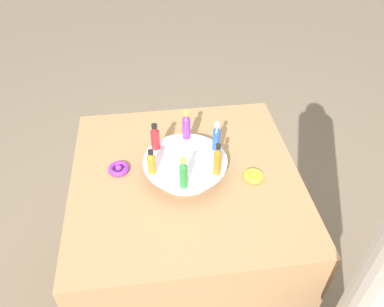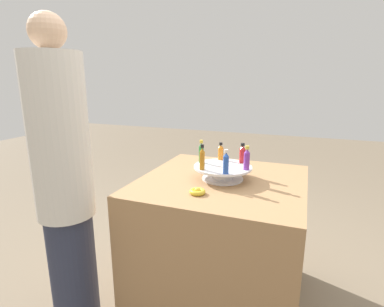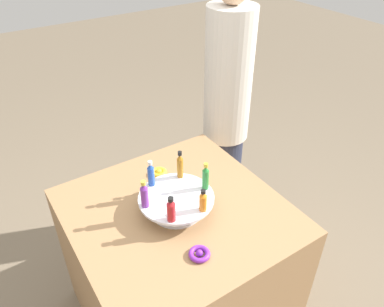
{
  "view_description": "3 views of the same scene",
  "coord_description": "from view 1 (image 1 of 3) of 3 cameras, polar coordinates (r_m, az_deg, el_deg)",
  "views": [
    {
      "loc": [
        -1.08,
        0.11,
        1.87
      ],
      "look_at": [
        -0.03,
        -0.02,
        0.94
      ],
      "focal_mm": 35.0,
      "sensor_mm": 36.0,
      "label": 1
    },
    {
      "loc": [
        0.42,
        -1.6,
        1.36
      ],
      "look_at": [
        -0.15,
        -0.11,
        0.96
      ],
      "focal_mm": 28.0,
      "sensor_mm": 36.0,
      "label": 2
    },
    {
      "loc": [
        0.61,
        1.07,
        1.97
      ],
      "look_at": [
        -0.17,
        -0.13,
        0.97
      ],
      "focal_mm": 35.0,
      "sensor_mm": 36.0,
      "label": 3
    }
  ],
  "objects": [
    {
      "name": "bottle_blue",
      "position": [
        1.49,
        3.74,
        2.47
      ],
      "size": [
        0.03,
        0.03,
        0.13
      ],
      "color": "#234CAD",
      "rests_on": "display_stand"
    },
    {
      "name": "ribbon_bow_purple",
      "position": [
        1.57,
        -11.08,
        -2.26
      ],
      "size": [
        0.09,
        0.09,
        0.03
      ],
      "color": "purple",
      "rests_on": "party_table"
    },
    {
      "name": "display_stand",
      "position": [
        1.5,
        -1.03,
        -1.86
      ],
      "size": [
        0.33,
        0.33,
        0.08
      ],
      "color": "silver",
      "rests_on": "party_table"
    },
    {
      "name": "ground_plane",
      "position": [
        2.17,
        -0.75,
        -18.34
      ],
      "size": [
        12.0,
        12.0,
        0.0
      ],
      "primitive_type": "plane",
      "color": "#756651"
    },
    {
      "name": "bottle_green",
      "position": [
        1.33,
        -1.31,
        -3.09
      ],
      "size": [
        0.03,
        0.03,
        0.14
      ],
      "color": "#288438",
      "rests_on": "display_stand"
    },
    {
      "name": "bottle_amber",
      "position": [
        1.38,
        3.89,
        -1.06
      ],
      "size": [
        0.03,
        0.03,
        0.14
      ],
      "color": "#AD6B19",
      "rests_on": "display_stand"
    },
    {
      "name": "bottle_purple",
      "position": [
        1.54,
        -0.87,
        4.24
      ],
      "size": [
        0.03,
        0.03,
        0.13
      ],
      "color": "#702D93",
      "rests_on": "display_stand"
    },
    {
      "name": "bottle_red",
      "position": [
        1.5,
        -5.63,
        2.45
      ],
      "size": [
        0.04,
        0.04,
        0.12
      ],
      "color": "#B21E23",
      "rests_on": "display_stand"
    },
    {
      "name": "ribbon_bow_gold",
      "position": [
        1.52,
        9.36,
        -3.4
      ],
      "size": [
        0.08,
        0.08,
        0.03
      ],
      "color": "gold",
      "rests_on": "party_table"
    },
    {
      "name": "party_table",
      "position": [
        1.83,
        -0.86,
        -12.08
      ],
      "size": [
        0.93,
        0.93,
        0.8
      ],
      "color": "#9E754C",
      "rests_on": "ground_plane"
    },
    {
      "name": "bottle_orange",
      "position": [
        1.4,
        -6.18,
        -1.36
      ],
      "size": [
        0.03,
        0.03,
        0.11
      ],
      "color": "orange",
      "rests_on": "display_stand"
    }
  ]
}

